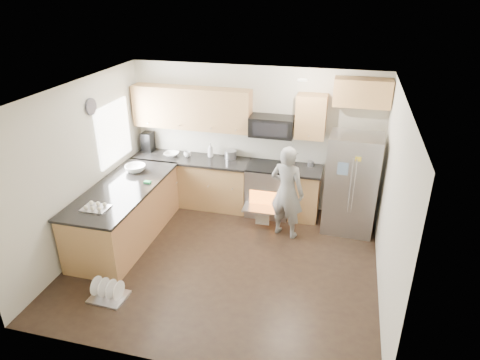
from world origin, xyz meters
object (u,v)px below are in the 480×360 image
(dish_rack, at_px, (108,293))
(refrigerator, at_px, (351,184))
(person, at_px, (287,192))
(stove_range, at_px, (269,179))

(dish_rack, bearing_deg, refrigerator, 40.73)
(refrigerator, bearing_deg, dish_rack, -136.78)
(refrigerator, xyz_separation_m, person, (-1.00, -0.44, -0.06))
(person, bearing_deg, dish_rack, 63.87)
(person, bearing_deg, refrigerator, -139.13)
(refrigerator, bearing_deg, person, -153.71)
(refrigerator, xyz_separation_m, dish_rack, (-3.06, -2.63, -0.77))
(refrigerator, height_order, person, refrigerator)
(stove_range, relative_size, person, 1.13)
(refrigerator, relative_size, person, 1.07)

